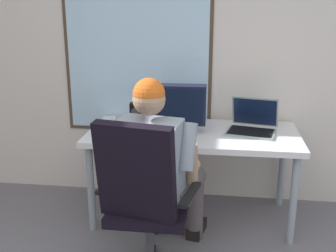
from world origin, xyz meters
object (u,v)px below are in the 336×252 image
(person_seated, at_px, (158,168))
(wine_glass, at_px, (117,122))
(laptop, at_px, (253,123))
(desk_speaker, at_px, (135,113))
(desk, at_px, (193,140))
(office_chair, at_px, (143,195))
(crt_monitor, at_px, (178,107))

(person_seated, height_order, wine_glass, person_seated)
(laptop, xyz_separation_m, desk_speaker, (-0.93, 0.07, 0.02))
(desk, bearing_deg, wine_glass, -163.10)
(office_chair, bearing_deg, desk_speaker, 103.91)
(desk, bearing_deg, person_seated, -105.86)
(office_chair, distance_m, person_seated, 0.28)
(wine_glass, bearing_deg, crt_monitor, 19.95)
(desk, bearing_deg, laptop, 9.99)
(laptop, height_order, wine_glass, laptop)
(person_seated, bearing_deg, crt_monitor, 84.21)
(office_chair, relative_size, wine_glass, 7.49)
(person_seated, distance_m, wine_glass, 0.61)
(laptop, bearing_deg, wine_glass, -166.15)
(laptop, distance_m, desk_speaker, 0.93)
(desk, distance_m, wine_glass, 0.60)
(office_chair, height_order, laptop, office_chair)
(crt_monitor, distance_m, laptop, 0.58)
(crt_monitor, relative_size, laptop, 0.99)
(desk_speaker, bearing_deg, person_seated, -68.27)
(desk, relative_size, wine_glass, 11.25)
(office_chair, distance_m, desk_speaker, 1.09)
(laptop, bearing_deg, office_chair, -124.79)
(laptop, distance_m, wine_glass, 1.03)
(desk, xyz_separation_m, wine_glass, (-0.55, -0.17, 0.17))
(desk_speaker, bearing_deg, office_chair, -76.09)
(office_chair, bearing_deg, laptop, 55.21)
(desk, distance_m, office_chair, 0.92)
(desk, height_order, wine_glass, wine_glass)
(person_seated, relative_size, desk_speaker, 7.34)
(office_chair, relative_size, person_seated, 0.84)
(crt_monitor, relative_size, desk_speaker, 2.42)
(desk, xyz_separation_m, laptop, (0.45, 0.08, 0.13))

